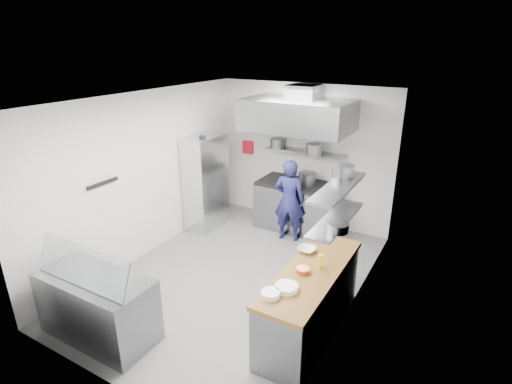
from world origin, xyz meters
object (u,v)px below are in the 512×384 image
Objects in this scene: wire_rack at (206,183)px; display_case at (98,306)px; gas_range at (298,207)px; chef at (289,200)px.

wire_rack is 1.23× the size of display_case.
gas_range is 0.61m from chef.
gas_range is 0.86× the size of wire_rack.
display_case is (-0.89, -4.10, -0.03)m from gas_range.
wire_rack is at bearing -153.77° from gas_range.
gas_range reaches higher than display_case.
wire_rack reaches higher than chef.
gas_range is 1.88m from wire_rack.
chef is (0.04, -0.51, 0.33)m from gas_range.
gas_range is 1.03× the size of chef.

